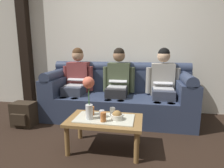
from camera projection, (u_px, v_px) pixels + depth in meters
ground_plane at (103, 153)px, 2.21m from camera, size 14.00×14.00×0.00m
back_wall_patterned at (122, 35)px, 3.56m from camera, size 6.00×0.12×2.90m
timber_pillar at (25, 36)px, 3.80m from camera, size 0.20×0.20×2.90m
couch at (118, 97)px, 3.26m from camera, size 2.47×0.88×0.96m
person_left at (77, 80)px, 3.33m from camera, size 0.56×0.67×1.22m
person_middle at (118, 81)px, 3.20m from camera, size 0.56×0.67×1.22m
person_right at (163, 82)px, 3.07m from camera, size 0.56×0.67×1.22m
coffee_table at (105, 123)px, 2.23m from camera, size 0.89×0.53×0.40m
flower_vase at (89, 93)px, 2.13m from camera, size 0.13×0.13×0.50m
snack_bowl at (117, 116)px, 2.17m from camera, size 0.14×0.14×0.11m
cup_near_left at (102, 114)px, 2.23m from camera, size 0.06×0.06×0.08m
cup_near_right at (91, 111)px, 2.31m from camera, size 0.08×0.08×0.10m
cup_far_center at (103, 117)px, 2.10m from camera, size 0.07×0.07×0.11m
cup_far_left at (113, 112)px, 2.29m from camera, size 0.07×0.07×0.10m
backpack_left at (24, 114)px, 2.93m from camera, size 0.35×0.28×0.38m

